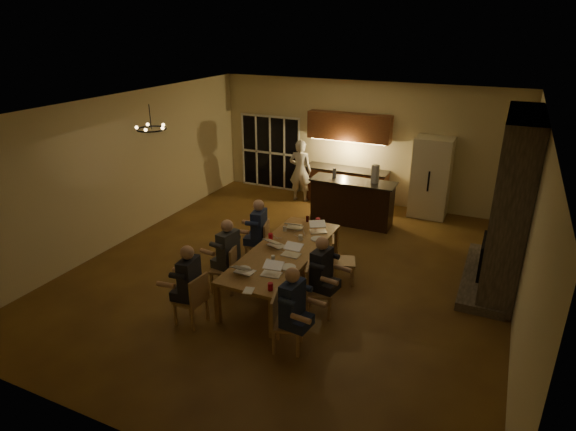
# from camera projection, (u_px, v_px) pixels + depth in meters

# --- Properties ---
(floor) EXTENTS (9.00, 9.00, 0.00)m
(floor) POSITION_uv_depth(u_px,v_px,m) (291.00, 271.00, 9.50)
(floor) COLOR brown
(floor) RESTS_ON ground
(back_wall) EXTENTS (8.00, 0.04, 3.20)m
(back_wall) POSITION_uv_depth(u_px,v_px,m) (362.00, 143.00, 12.70)
(back_wall) COLOR #C8B98D
(back_wall) RESTS_ON ground
(left_wall) EXTENTS (0.04, 9.00, 3.20)m
(left_wall) POSITION_uv_depth(u_px,v_px,m) (124.00, 169.00, 10.46)
(left_wall) COLOR #C8B98D
(left_wall) RESTS_ON ground
(right_wall) EXTENTS (0.04, 9.00, 3.20)m
(right_wall) POSITION_uv_depth(u_px,v_px,m) (531.00, 232.00, 7.33)
(right_wall) COLOR #C8B98D
(right_wall) RESTS_ON ground
(ceiling) EXTENTS (8.00, 9.00, 0.04)m
(ceiling) POSITION_uv_depth(u_px,v_px,m) (292.00, 106.00, 8.29)
(ceiling) COLOR white
(ceiling) RESTS_ON back_wall
(french_doors) EXTENTS (1.86, 0.08, 2.10)m
(french_doors) POSITION_uv_depth(u_px,v_px,m) (271.00, 153.00, 13.91)
(french_doors) COLOR black
(french_doors) RESTS_ON ground
(fireplace) EXTENTS (0.58, 2.50, 3.20)m
(fireplace) POSITION_uv_depth(u_px,v_px,m) (511.00, 204.00, 8.46)
(fireplace) COLOR #685B52
(fireplace) RESTS_ON ground
(kitchenette) EXTENTS (2.24, 0.68, 2.40)m
(kitchenette) POSITION_uv_depth(u_px,v_px,m) (347.00, 159.00, 12.70)
(kitchenette) COLOR brown
(kitchenette) RESTS_ON ground
(refrigerator) EXTENTS (0.90, 0.68, 2.00)m
(refrigerator) POSITION_uv_depth(u_px,v_px,m) (431.00, 177.00, 11.87)
(refrigerator) COLOR beige
(refrigerator) RESTS_ON ground
(dining_table) EXTENTS (1.10, 3.05, 0.75)m
(dining_table) POSITION_uv_depth(u_px,v_px,m) (284.00, 269.00, 8.81)
(dining_table) COLOR #A57042
(dining_table) RESTS_ON ground
(bar_island) EXTENTS (2.02, 0.70, 1.08)m
(bar_island) POSITION_uv_depth(u_px,v_px,m) (352.00, 202.00, 11.57)
(bar_island) COLOR black
(bar_island) RESTS_ON ground
(chair_left_near) EXTENTS (0.47, 0.47, 0.89)m
(chair_left_near) POSITION_uv_depth(u_px,v_px,m) (190.00, 299.00, 7.72)
(chair_left_near) COLOR tan
(chair_left_near) RESTS_ON ground
(chair_left_mid) EXTENTS (0.52, 0.52, 0.89)m
(chair_left_mid) POSITION_uv_depth(u_px,v_px,m) (224.00, 268.00, 8.68)
(chair_left_mid) COLOR tan
(chair_left_mid) RESTS_ON ground
(chair_left_far) EXTENTS (0.54, 0.54, 0.89)m
(chair_left_far) POSITION_uv_depth(u_px,v_px,m) (257.00, 242.00, 9.69)
(chair_left_far) COLOR tan
(chair_left_far) RESTS_ON ground
(chair_right_near) EXTENTS (0.54, 0.54, 0.89)m
(chair_right_near) POSITION_uv_depth(u_px,v_px,m) (288.00, 323.00, 7.10)
(chair_right_near) COLOR tan
(chair_right_near) RESTS_ON ground
(chair_right_mid) EXTENTS (0.55, 0.55, 0.89)m
(chair_right_mid) POSITION_uv_depth(u_px,v_px,m) (319.00, 290.00, 7.96)
(chair_right_mid) COLOR tan
(chair_right_mid) RESTS_ON ground
(chair_right_far) EXTENTS (0.56, 0.56, 0.89)m
(chair_right_far) POSITION_uv_depth(u_px,v_px,m) (343.00, 261.00, 8.95)
(chair_right_far) COLOR tan
(chair_right_far) RESTS_ON ground
(person_left_near) EXTENTS (0.67, 0.67, 1.38)m
(person_left_near) POSITION_uv_depth(u_px,v_px,m) (190.00, 285.00, 7.64)
(person_left_near) COLOR black
(person_left_near) RESTS_ON ground
(person_right_near) EXTENTS (0.66, 0.66, 1.38)m
(person_right_near) POSITION_uv_depth(u_px,v_px,m) (292.00, 310.00, 6.98)
(person_right_near) COLOR navy
(person_right_near) RESTS_ON ground
(person_left_mid) EXTENTS (0.68, 0.68, 1.38)m
(person_left_mid) POSITION_uv_depth(u_px,v_px,m) (229.00, 256.00, 8.61)
(person_left_mid) COLOR #3D4349
(person_left_mid) RESTS_ON ground
(person_right_mid) EXTENTS (0.68, 0.68, 1.38)m
(person_right_mid) POSITION_uv_depth(u_px,v_px,m) (321.00, 275.00, 7.95)
(person_right_mid) COLOR black
(person_right_mid) RESTS_ON ground
(person_left_far) EXTENTS (0.69, 0.69, 1.38)m
(person_left_far) POSITION_uv_depth(u_px,v_px,m) (259.00, 232.00, 9.55)
(person_left_far) COLOR navy
(person_left_far) RESTS_ON ground
(standing_person) EXTENTS (0.65, 0.46, 1.68)m
(standing_person) POSITION_uv_depth(u_px,v_px,m) (300.00, 171.00, 12.96)
(standing_person) COLOR silver
(standing_person) RESTS_ON ground
(chandelier) EXTENTS (0.55, 0.55, 0.03)m
(chandelier) POSITION_uv_depth(u_px,v_px,m) (151.00, 129.00, 8.81)
(chandelier) COLOR black
(chandelier) RESTS_ON ceiling
(laptop_a) EXTENTS (0.33, 0.29, 0.23)m
(laptop_a) POSITION_uv_depth(u_px,v_px,m) (245.00, 266.00, 7.88)
(laptop_a) COLOR silver
(laptop_a) RESTS_ON dining_table
(laptop_b) EXTENTS (0.35, 0.32, 0.23)m
(laptop_b) POSITION_uv_depth(u_px,v_px,m) (271.00, 269.00, 7.79)
(laptop_b) COLOR silver
(laptop_b) RESTS_ON dining_table
(laptop_c) EXTENTS (0.39, 0.37, 0.23)m
(laptop_c) POSITION_uv_depth(u_px,v_px,m) (276.00, 240.00, 8.80)
(laptop_c) COLOR silver
(laptop_c) RESTS_ON dining_table
(laptop_d) EXTENTS (0.32, 0.28, 0.23)m
(laptop_d) POSITION_uv_depth(u_px,v_px,m) (291.00, 249.00, 8.45)
(laptop_d) COLOR silver
(laptop_d) RESTS_ON dining_table
(laptop_e) EXTENTS (0.37, 0.33, 0.23)m
(laptop_e) POSITION_uv_depth(u_px,v_px,m) (295.00, 222.00, 9.58)
(laptop_e) COLOR silver
(laptop_e) RESTS_ON dining_table
(laptop_f) EXTENTS (0.42, 0.40, 0.23)m
(laptop_f) POSITION_uv_depth(u_px,v_px,m) (318.00, 226.00, 9.39)
(laptop_f) COLOR silver
(laptop_f) RESTS_ON dining_table
(mug_front) EXTENTS (0.07, 0.07, 0.10)m
(mug_front) POSITION_uv_depth(u_px,v_px,m) (273.00, 258.00, 8.27)
(mug_front) COLOR white
(mug_front) RESTS_ON dining_table
(mug_mid) EXTENTS (0.08, 0.08, 0.10)m
(mug_mid) POSITION_uv_depth(u_px,v_px,m) (300.00, 237.00, 9.06)
(mug_mid) COLOR white
(mug_mid) RESTS_ON dining_table
(mug_back) EXTENTS (0.07, 0.07, 0.10)m
(mug_back) POSITION_uv_depth(u_px,v_px,m) (285.00, 229.00, 9.45)
(mug_back) COLOR white
(mug_back) RESTS_ON dining_table
(redcup_near) EXTENTS (0.08, 0.08, 0.12)m
(redcup_near) POSITION_uv_depth(u_px,v_px,m) (270.00, 287.00, 7.37)
(redcup_near) COLOR #B50C1D
(redcup_near) RESTS_ON dining_table
(redcup_mid) EXTENTS (0.08, 0.08, 0.12)m
(redcup_mid) POSITION_uv_depth(u_px,v_px,m) (271.00, 236.00, 9.08)
(redcup_mid) COLOR #B50C1D
(redcup_mid) RESTS_ON dining_table
(redcup_far) EXTENTS (0.10, 0.10, 0.12)m
(redcup_far) POSITION_uv_depth(u_px,v_px,m) (318.00, 221.00, 9.78)
(redcup_far) COLOR #B50C1D
(redcup_far) RESTS_ON dining_table
(can_silver) EXTENTS (0.07, 0.07, 0.12)m
(can_silver) POSITION_uv_depth(u_px,v_px,m) (268.00, 263.00, 8.10)
(can_silver) COLOR #B2B2B7
(can_silver) RESTS_ON dining_table
(can_cola) EXTENTS (0.06, 0.06, 0.12)m
(can_cola) POSITION_uv_depth(u_px,v_px,m) (307.00, 219.00, 9.88)
(can_cola) COLOR #3F0F0C
(can_cola) RESTS_ON dining_table
(plate_near) EXTENTS (0.27, 0.27, 0.02)m
(plate_near) POSITION_uv_depth(u_px,v_px,m) (288.00, 267.00, 8.05)
(plate_near) COLOR white
(plate_near) RESTS_ON dining_table
(plate_left) EXTENTS (0.25, 0.25, 0.02)m
(plate_left) POSITION_uv_depth(u_px,v_px,m) (243.00, 269.00, 7.99)
(plate_left) COLOR white
(plate_left) RESTS_ON dining_table
(plate_far) EXTENTS (0.25, 0.25, 0.02)m
(plate_far) POSITION_uv_depth(u_px,v_px,m) (317.00, 239.00, 9.10)
(plate_far) COLOR white
(plate_far) RESTS_ON dining_table
(notepad) EXTENTS (0.19, 0.23, 0.01)m
(notepad) POSITION_uv_depth(u_px,v_px,m) (249.00, 291.00, 7.36)
(notepad) COLOR white
(notepad) RESTS_ON dining_table
(bar_bottle) EXTENTS (0.09, 0.09, 0.24)m
(bar_bottle) POSITION_uv_depth(u_px,v_px,m) (334.00, 173.00, 11.56)
(bar_bottle) COLOR #99999E
(bar_bottle) RESTS_ON bar_island
(bar_blender) EXTENTS (0.17, 0.17, 0.43)m
(bar_blender) POSITION_uv_depth(u_px,v_px,m) (375.00, 174.00, 11.14)
(bar_blender) COLOR silver
(bar_blender) RESTS_ON bar_island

